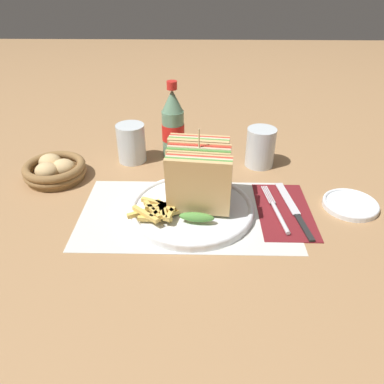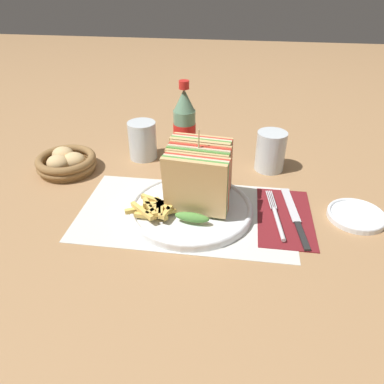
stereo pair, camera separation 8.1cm
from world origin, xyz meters
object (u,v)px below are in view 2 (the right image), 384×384
object	(u,v)px
fork	(277,218)
coke_bottle_near	(184,125)
club_sandwich	(198,176)
side_saucer	(356,215)
glass_near	(271,151)
bread_basket	(66,162)
knife	(295,217)
glass_far	(143,143)
plate_main	(191,208)

from	to	relation	value
fork	coke_bottle_near	bearing A→B (deg)	122.87
club_sandwich	side_saucer	distance (m)	0.35
glass_near	bread_basket	world-z (taller)	glass_near
side_saucer	club_sandwich	bearing A→B (deg)	-178.11
fork	bread_basket	distance (m)	0.55
knife	glass_far	xyz separation A→B (m)	(-0.39, 0.24, 0.04)
plate_main	side_saucer	bearing A→B (deg)	4.62
knife	glass_near	size ratio (longest dim) A/B	2.13
fork	bread_basket	world-z (taller)	bread_basket
glass_near	bread_basket	bearing A→B (deg)	-170.84
glass_far	side_saucer	size ratio (longest dim) A/B	0.85
glass_far	side_saucer	bearing A→B (deg)	-22.47
plate_main	bread_basket	world-z (taller)	bread_basket
plate_main	knife	distance (m)	0.22
plate_main	fork	size ratio (longest dim) A/B	1.50
bread_basket	side_saucer	world-z (taller)	bread_basket
glass_near	glass_far	distance (m)	0.34
plate_main	glass_near	distance (m)	0.29
glass_near	fork	bearing A→B (deg)	-87.60
knife	bread_basket	world-z (taller)	bread_basket
plate_main	glass_far	xyz separation A→B (m)	(-0.17, 0.24, 0.03)
plate_main	coke_bottle_near	size ratio (longest dim) A/B	1.29
knife	glass_far	world-z (taller)	glass_far
plate_main	bread_basket	size ratio (longest dim) A/B	1.77
plate_main	knife	size ratio (longest dim) A/B	1.23
plate_main	coke_bottle_near	world-z (taller)	coke_bottle_near
coke_bottle_near	fork	bearing A→B (deg)	-49.69
glass_near	side_saucer	world-z (taller)	glass_near
glass_near	glass_far	world-z (taller)	same
coke_bottle_near	bread_basket	bearing A→B (deg)	-154.86
plate_main	bread_basket	bearing A→B (deg)	157.75
plate_main	coke_bottle_near	bearing A→B (deg)	101.59
coke_bottle_near	knife	bearing A→B (deg)	-43.94
coke_bottle_near	side_saucer	distance (m)	0.49
coke_bottle_near	bread_basket	distance (m)	0.32
knife	fork	bearing A→B (deg)	-166.81
plate_main	knife	world-z (taller)	plate_main
knife	glass_near	bearing A→B (deg)	95.07
bread_basket	glass_near	bearing A→B (deg)	9.16
club_sandwich	glass_near	world-z (taller)	club_sandwich
plate_main	bread_basket	xyz separation A→B (m)	(-0.34, 0.14, 0.01)
plate_main	club_sandwich	size ratio (longest dim) A/B	1.50
bread_basket	side_saucer	distance (m)	0.71
glass_near	coke_bottle_near	bearing A→B (deg)	167.47
coke_bottle_near	glass_far	size ratio (longest dim) A/B	2.03
coke_bottle_near	glass_far	xyz separation A→B (m)	(-0.11, -0.03, -0.04)
glass_near	side_saucer	bearing A→B (deg)	-47.80
club_sandwich	knife	distance (m)	0.22
coke_bottle_near	glass_near	distance (m)	0.24
fork	coke_bottle_near	distance (m)	0.38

